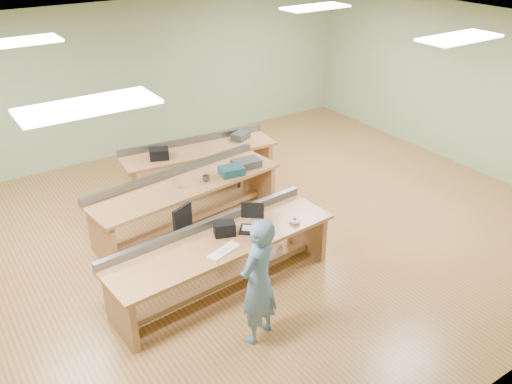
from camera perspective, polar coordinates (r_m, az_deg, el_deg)
floor at (r=8.44m, az=-1.46°, el=-4.44°), size 10.00×10.00×0.00m
ceiling at (r=7.30m, az=-1.75°, el=15.91°), size 10.00×10.00×0.00m
wall_back at (r=11.15m, az=-12.90°, el=11.49°), size 10.00×0.04×3.00m
wall_front at (r=5.25m, az=22.85°, el=-9.58°), size 10.00×0.04×3.00m
wall_right at (r=11.09m, az=21.17°, el=10.23°), size 0.04×8.00×3.00m
fluor_panels at (r=7.30m, az=-1.75°, el=15.68°), size 6.20×3.50×0.03m
workbench_front at (r=7.05m, az=-3.61°, el=-6.25°), size 3.19×1.07×0.86m
workbench_mid at (r=8.48m, az=-7.36°, el=-0.12°), size 3.20×1.20×0.86m
workbench_back at (r=9.65m, az=-6.03°, el=3.49°), size 2.79×1.04×0.86m
person at (r=6.13m, az=0.25°, el=-9.41°), size 0.68×0.57×1.58m
laptop_base at (r=7.09m, az=-0.47°, el=-3.97°), size 0.39×0.38×0.03m
laptop_screen at (r=7.08m, az=-0.37°, el=-1.94°), size 0.24×0.21×0.24m
keyboard at (r=6.69m, az=-3.39°, el=-6.22°), size 0.48×0.28×0.03m
trackball_mouse at (r=7.27m, az=4.12°, el=-3.00°), size 0.19×0.21×0.07m
camera_bag at (r=6.98m, az=-3.34°, el=-3.88°), size 0.31×0.25×0.18m
task_chair at (r=7.78m, az=-6.80°, el=-5.14°), size 0.57×0.57×0.81m
parts_bin_teal at (r=8.56m, az=-2.58°, el=2.26°), size 0.40×0.32×0.13m
parts_bin_grey at (r=8.82m, az=-1.04°, el=3.04°), size 0.47×0.32×0.12m
mug at (r=8.38m, az=-5.30°, el=1.44°), size 0.12×0.12×0.10m
drinks_can at (r=8.22m, az=-8.49°, el=0.83°), size 0.09×0.09×0.13m
storage_box_back at (r=9.23m, az=-10.18°, el=3.98°), size 0.38×0.33×0.18m
tray_back at (r=9.91m, az=-1.62°, el=5.92°), size 0.38×0.33×0.13m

